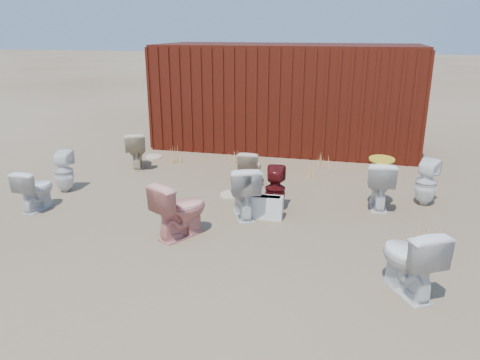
% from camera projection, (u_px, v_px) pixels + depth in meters
% --- Properties ---
extents(ground, '(100.00, 100.00, 0.00)m').
position_uv_depth(ground, '(230.00, 229.00, 6.73)').
color(ground, brown).
rests_on(ground, ground).
extents(shipping_container, '(6.00, 2.40, 2.40)m').
position_uv_depth(shipping_container, '(287.00, 96.00, 11.16)').
color(shipping_container, '#450E0B').
rests_on(shipping_container, ground).
extents(toilet_front_a, '(0.40, 0.67, 0.67)m').
position_uv_depth(toilet_front_a, '(35.00, 189.00, 7.36)').
color(toilet_front_a, white).
rests_on(toilet_front_a, ground).
extents(toilet_front_pink, '(0.78, 0.90, 0.80)m').
position_uv_depth(toilet_front_pink, '(180.00, 209.00, 6.38)').
color(toilet_front_pink, '#EB9487').
rests_on(toilet_front_pink, ground).
extents(toilet_front_c, '(0.72, 0.91, 0.82)m').
position_uv_depth(toilet_front_c, '(243.00, 191.00, 7.08)').
color(toilet_front_c, white).
rests_on(toilet_front_c, ground).
extents(toilet_front_maroon, '(0.34, 0.35, 0.71)m').
position_uv_depth(toilet_front_maroon, '(275.00, 189.00, 7.33)').
color(toilet_front_maroon, '#560E10').
rests_on(toilet_front_maroon, ground).
extents(toilet_front_e, '(0.77, 0.89, 0.79)m').
position_uv_depth(toilet_front_e, '(409.00, 259.00, 5.00)').
color(toilet_front_e, white).
rests_on(toilet_front_e, ground).
extents(toilet_back_a, '(0.39, 0.40, 0.74)m').
position_uv_depth(toilet_back_a, '(64.00, 171.00, 8.16)').
color(toilet_back_a, white).
rests_on(toilet_back_a, ground).
extents(toilet_back_beige_left, '(0.69, 0.85, 0.76)m').
position_uv_depth(toilet_back_beige_left, '(136.00, 150.00, 9.56)').
color(toilet_back_beige_left, beige).
rests_on(toilet_back_beige_left, ground).
extents(toilet_back_beige_right, '(0.38, 0.65, 0.66)m').
position_uv_depth(toilet_back_beige_right, '(251.00, 168.00, 8.51)').
color(toilet_back_beige_right, beige).
rests_on(toilet_back_beige_right, ground).
extents(toilet_back_yellowlid, '(0.48, 0.79, 0.79)m').
position_uv_depth(toilet_back_yellowlid, '(379.00, 184.00, 7.44)').
color(toilet_back_yellowlid, white).
rests_on(toilet_back_yellowlid, ground).
extents(toilet_back_e, '(0.45, 0.46, 0.76)m').
position_uv_depth(toilet_back_e, '(426.00, 182.00, 7.55)').
color(toilet_back_e, white).
rests_on(toilet_back_e, ground).
extents(yellow_lid, '(0.40, 0.50, 0.02)m').
position_uv_depth(yellow_lid, '(382.00, 159.00, 7.31)').
color(yellow_lid, gold).
rests_on(yellow_lid, toilet_back_yellowlid).
extents(loose_tank, '(0.51, 0.22, 0.35)m').
position_uv_depth(loose_tank, '(266.00, 207.00, 7.06)').
color(loose_tank, white).
rests_on(loose_tank, ground).
extents(loose_lid_near, '(0.43, 0.53, 0.02)m').
position_uv_depth(loose_lid_near, '(232.00, 194.00, 8.09)').
color(loose_lid_near, beige).
rests_on(loose_lid_near, ground).
extents(loose_lid_far, '(0.53, 0.58, 0.02)m').
position_uv_depth(loose_lid_far, '(154.00, 157.00, 10.45)').
color(loose_lid_far, beige).
rests_on(loose_lid_far, ground).
extents(weed_clump_a, '(0.36, 0.36, 0.33)m').
position_uv_depth(weed_clump_a, '(180.00, 154.00, 10.08)').
color(weed_clump_a, tan).
rests_on(weed_clump_a, ground).
extents(weed_clump_b, '(0.32, 0.32, 0.24)m').
position_uv_depth(weed_clump_b, '(306.00, 171.00, 9.06)').
color(weed_clump_b, tan).
rests_on(weed_clump_b, ground).
extents(weed_clump_c, '(0.36, 0.36, 0.35)m').
position_uv_depth(weed_clump_c, '(391.00, 173.00, 8.72)').
color(weed_clump_c, tan).
rests_on(weed_clump_c, ground).
extents(weed_clump_d, '(0.30, 0.30, 0.27)m').
position_uv_depth(weed_clump_d, '(234.00, 155.00, 10.11)').
color(weed_clump_d, tan).
rests_on(weed_clump_d, ground).
extents(weed_clump_e, '(0.34, 0.34, 0.27)m').
position_uv_depth(weed_clump_e, '(324.00, 161.00, 9.67)').
color(weed_clump_e, tan).
rests_on(weed_clump_e, ground).
extents(weed_clump_f, '(0.28, 0.28, 0.23)m').
position_uv_depth(weed_clump_f, '(429.00, 229.00, 6.43)').
color(weed_clump_f, tan).
rests_on(weed_clump_f, ground).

